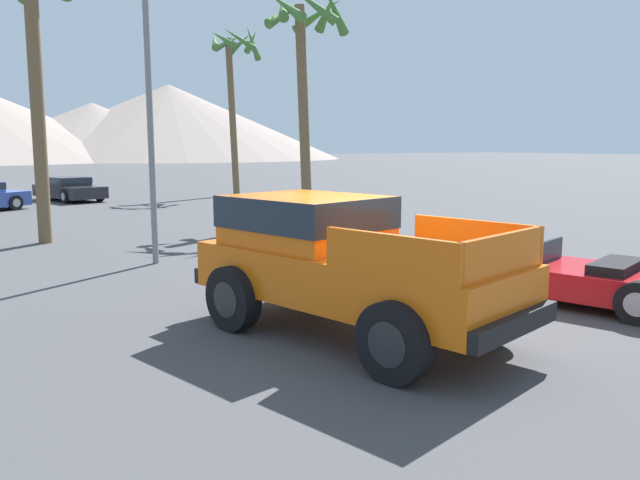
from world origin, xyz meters
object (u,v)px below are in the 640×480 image
object	(u,v)px
red_convertible_car	(572,278)
palm_tree_short	(34,15)
palm_tree_leaning	(305,50)
street_lamp_post	(148,68)
parked_car_dark	(69,189)
palm_tree_tall	(235,72)
orange_pickup_truck	(338,256)

from	to	relation	value
red_convertible_car	palm_tree_short	world-z (taller)	palm_tree_short
palm_tree_leaning	street_lamp_post	bearing A→B (deg)	-141.25
palm_tree_leaning	palm_tree_short	bearing A→B (deg)	-173.72
parked_car_dark	palm_tree_short	size ratio (longest dim) A/B	0.58
parked_car_dark	palm_tree_tall	world-z (taller)	palm_tree_tall
orange_pickup_truck	palm_tree_short	bearing A→B (deg)	87.14
red_convertible_car	palm_tree_short	size ratio (longest dim) A/B	0.55
parked_car_dark	street_lamp_post	bearing A→B (deg)	70.48
parked_car_dark	street_lamp_post	world-z (taller)	street_lamp_post
orange_pickup_truck	palm_tree_tall	world-z (taller)	palm_tree_tall
parked_car_dark	palm_tree_short	distance (m)	15.15
orange_pickup_truck	parked_car_dark	world-z (taller)	orange_pickup_truck
palm_tree_tall	palm_tree_leaning	distance (m)	12.39
orange_pickup_truck	palm_tree_tall	xyz separation A→B (m)	(7.92, 24.23, 5.38)
street_lamp_post	palm_tree_tall	xyz separation A→B (m)	(8.89, 17.61, 2.12)
red_convertible_car	street_lamp_post	distance (m)	9.75
orange_pickup_truck	palm_tree_leaning	size ratio (longest dim) A/B	0.68
red_convertible_car	palm_tree_short	bearing A→B (deg)	102.05
orange_pickup_truck	red_convertible_car	xyz separation A→B (m)	(4.49, -0.42, -0.71)
palm_tree_short	palm_tree_leaning	xyz separation A→B (m)	(8.59, 0.95, -0.17)
palm_tree_tall	palm_tree_short	world-z (taller)	palm_tree_tall
palm_tree_tall	palm_tree_leaning	size ratio (longest dim) A/B	1.10
street_lamp_post	palm_tree_short	bearing A→B (deg)	112.50
red_convertible_car	street_lamp_post	size ratio (longest dim) A/B	0.62
palm_tree_leaning	palm_tree_tall	bearing A→B (deg)	80.02
red_convertible_car	street_lamp_post	world-z (taller)	street_lamp_post
palm_tree_leaning	red_convertible_car	bearing A→B (deg)	-95.89
street_lamp_post	palm_tree_tall	size ratio (longest dim) A/B	0.83
street_lamp_post	palm_tree_short	world-z (taller)	palm_tree_short
palm_tree_tall	parked_car_dark	bearing A→B (deg)	174.72
red_convertible_car	palm_tree_tall	bearing A→B (deg)	61.69
red_convertible_car	parked_car_dark	bearing A→B (deg)	80.74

